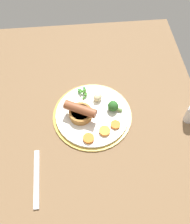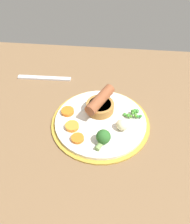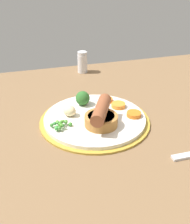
{
  "view_description": "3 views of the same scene",
  "coord_description": "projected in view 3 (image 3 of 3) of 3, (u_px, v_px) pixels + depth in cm",
  "views": [
    {
      "loc": [
        40.56,
        -2.53,
        77.24
      ],
      "look_at": [
        -5.08,
        1.76,
        5.75
      ],
      "focal_mm": 40.0,
      "sensor_mm": 36.0,
      "label": 1
    },
    {
      "loc": [
        -8.47,
        47.87,
        55.0
      ],
      "look_at": [
        -3.72,
        -0.01,
        6.66
      ],
      "focal_mm": 40.0,
      "sensor_mm": 36.0,
      "label": 2
    },
    {
      "loc": [
        -22.91,
        -63.46,
        43.78
      ],
      "look_at": [
        -5.57,
        -0.32,
        6.54
      ],
      "focal_mm": 50.0,
      "sensor_mm": 36.0,
      "label": 3
    }
  ],
  "objects": [
    {
      "name": "carrot_slice_3",
      "position": [
        107.0,
        100.0,
        0.85
      ],
      "size": [
        4.64,
        4.64,
        0.89
      ],
      "primitive_type": "cylinder",
      "rotation": [
        0.0,
        0.0,
        2.17
      ],
      "color": "orange",
      "rests_on": "dinner_plate"
    },
    {
      "name": "potato_chunk_0",
      "position": [
        69.0,
        111.0,
        0.77
      ],
      "size": [
        4.42,
        4.4,
        2.78
      ],
      "primitive_type": "ellipsoid",
      "rotation": [
        0.0,
        0.0,
        2.37
      ],
      "color": "beige",
      "rests_on": "dinner_plate"
    },
    {
      "name": "broccoli_floret_near",
      "position": [
        83.0,
        98.0,
        0.82
      ],
      "size": [
        3.85,
        5.31,
        3.77
      ],
      "rotation": [
        0.0,
        0.0,
        4.31
      ],
      "color": "#2D6628",
      "rests_on": "dinner_plate"
    },
    {
      "name": "salt_shaker",
      "position": [
        82.0,
        62.0,
        1.05
      ],
      "size": [
        3.29,
        3.29,
        7.17
      ],
      "color": "silver",
      "rests_on": "dining_table"
    },
    {
      "name": "dinner_plate",
      "position": [
        95.0,
        120.0,
        0.78
      ],
      "size": [
        27.49,
        27.49,
        1.4
      ],
      "color": "#B79333",
      "rests_on": "dining_table"
    },
    {
      "name": "dining_table",
      "position": [
        116.0,
        126.0,
        0.79
      ],
      "size": [
        110.0,
        80.0,
        3.0
      ],
      "primitive_type": "cube",
      "color": "brown",
      "rests_on": "ground"
    },
    {
      "name": "carrot_slice_1",
      "position": [
        134.0,
        114.0,
        0.78
      ],
      "size": [
        4.94,
        4.94,
        1.01
      ],
      "primitive_type": "cylinder",
      "rotation": [
        0.0,
        0.0,
        4.22
      ],
      "color": "orange",
      "rests_on": "dinner_plate"
    },
    {
      "name": "carrot_slice_0",
      "position": [
        118.0,
        105.0,
        0.82
      ],
      "size": [
        4.52,
        4.52,
        1.04
      ],
      "primitive_type": "cylinder",
      "rotation": [
        0.0,
        0.0,
        6.03
      ],
      "color": "orange",
      "rests_on": "dinner_plate"
    },
    {
      "name": "pea_pile",
      "position": [
        61.0,
        124.0,
        0.73
      ],
      "size": [
        5.33,
        3.42,
        1.76
      ],
      "color": "#47863C",
      "rests_on": "dinner_plate"
    },
    {
      "name": "sausage_pudding",
      "position": [
        101.0,
        116.0,
        0.73
      ],
      "size": [
        7.89,
        11.21,
        5.72
      ],
      "rotation": [
        0.0,
        0.0,
        1.11
      ],
      "color": "#AD7538",
      "rests_on": "dinner_plate"
    }
  ]
}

